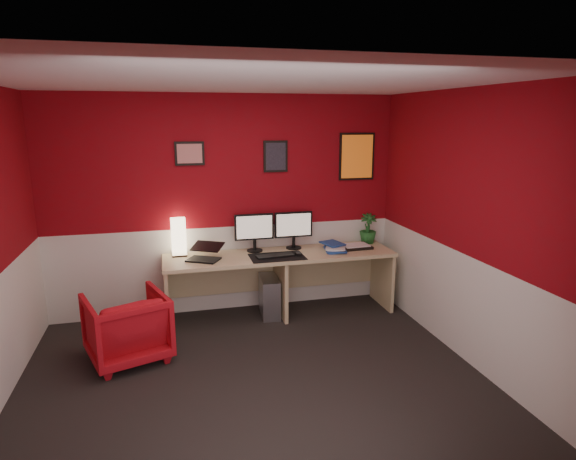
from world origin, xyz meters
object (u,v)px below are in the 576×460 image
(shoji_lamp, at_px, (179,238))
(laptop, at_px, (203,251))
(armchair, at_px, (127,327))
(desk, at_px, (280,284))
(monitor_right, at_px, (294,224))
(monitor_left, at_px, (254,227))
(zen_tray, at_px, (356,247))
(pc_tower, at_px, (270,296))
(potted_plant, at_px, (368,228))

(shoji_lamp, bearing_deg, laptop, -48.20)
(shoji_lamp, height_order, armchair, shoji_lamp)
(desk, distance_m, monitor_right, 0.71)
(monitor_right, height_order, armchair, monitor_right)
(monitor_left, height_order, zen_tray, monitor_left)
(zen_tray, relative_size, armchair, 0.49)
(monitor_left, bearing_deg, armchair, -147.94)
(armchair, bearing_deg, pc_tower, -174.06)
(potted_plant, bearing_deg, monitor_right, -178.43)
(desk, distance_m, pc_tower, 0.19)
(desk, height_order, potted_plant, potted_plant)
(desk, xyz_separation_m, pc_tower, (-0.13, 0.02, -0.14))
(monitor_right, relative_size, pc_tower, 1.29)
(desk, xyz_separation_m, monitor_left, (-0.26, 0.18, 0.66))
(shoji_lamp, xyz_separation_m, monitor_left, (0.85, -0.04, 0.09))
(laptop, distance_m, monitor_right, 1.11)
(pc_tower, bearing_deg, monitor_left, 134.59)
(laptop, xyz_separation_m, monitor_right, (1.07, 0.24, 0.18))
(shoji_lamp, xyz_separation_m, monitor_right, (1.32, -0.03, 0.09))
(laptop, bearing_deg, potted_plant, 37.27)
(laptop, relative_size, armchair, 0.47)
(desk, relative_size, laptop, 7.88)
(desk, xyz_separation_m, laptop, (-0.87, -0.05, 0.47))
(laptop, bearing_deg, zen_tray, 32.11)
(shoji_lamp, distance_m, laptop, 0.38)
(shoji_lamp, bearing_deg, monitor_left, -2.70)
(armchair, bearing_deg, zen_tray, 176.46)
(monitor_right, xyz_separation_m, zen_tray, (0.71, -0.17, -0.28))
(laptop, bearing_deg, pc_tower, 35.21)
(monitor_right, distance_m, armchair, 2.16)
(zen_tray, bearing_deg, monitor_right, 166.81)
(desk, xyz_separation_m, zen_tray, (0.92, 0.02, 0.38))
(laptop, bearing_deg, monitor_left, 50.66)
(laptop, height_order, potted_plant, potted_plant)
(potted_plant, height_order, armchair, potted_plant)
(zen_tray, distance_m, potted_plant, 0.35)
(laptop, relative_size, pc_tower, 0.73)
(shoji_lamp, height_order, monitor_left, monitor_left)
(potted_plant, bearing_deg, armchair, -162.16)
(laptop, distance_m, armchair, 1.13)
(potted_plant, xyz_separation_m, armchair, (-2.80, -0.90, -0.59))
(desk, bearing_deg, monitor_left, 145.12)
(desk, height_order, shoji_lamp, shoji_lamp)
(armchair, bearing_deg, desk, -176.37)
(laptop, xyz_separation_m, monitor_left, (0.61, 0.23, 0.18))
(pc_tower, bearing_deg, potted_plant, 13.18)
(shoji_lamp, distance_m, armchair, 1.21)
(shoji_lamp, height_order, zen_tray, shoji_lamp)
(monitor_right, xyz_separation_m, armchair, (-1.85, -0.88, -0.70))
(desk, bearing_deg, pc_tower, 170.48)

